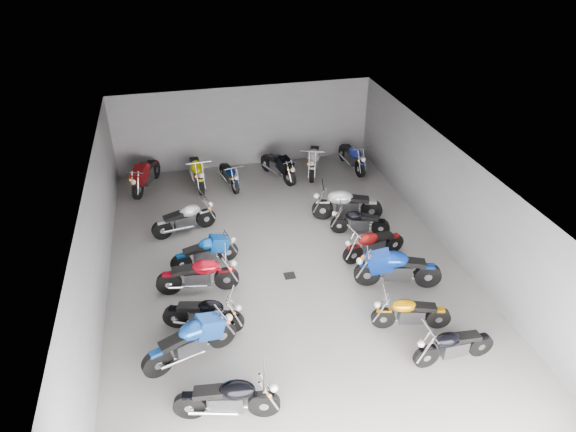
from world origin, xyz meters
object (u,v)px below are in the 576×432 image
motorcycle_left_a (228,398)px  motorcycle_back_e (314,160)px  motorcycle_left_f (185,219)px  motorcycle_right_a (453,345)px  motorcycle_left_b (191,341)px  motorcycle_right_b (410,313)px  motorcycle_right_e (359,222)px  motorcycle_right_f (346,205)px  motorcycle_back_f (352,157)px  motorcycle_left_e (205,252)px  motorcycle_right_d (373,244)px  motorcycle_left_c (204,314)px  motorcycle_back_b (197,171)px  drain_grate (290,276)px  motorcycle_right_c (397,269)px  motorcycle_left_d (199,275)px  motorcycle_back_a (145,175)px  motorcycle_back_d (278,166)px  motorcycle_back_c (229,175)px

motorcycle_left_a → motorcycle_back_e: (4.73, 10.35, 0.03)m
motorcycle_left_f → motorcycle_right_a: (5.61, -6.90, -0.03)m
motorcycle_left_b → motorcycle_right_b: motorcycle_left_b is taller
motorcycle_right_e → motorcycle_right_f: 0.96m
motorcycle_back_e → motorcycle_back_f: 1.57m
motorcycle_left_f → motorcycle_right_e: (5.37, -1.38, -0.05)m
motorcycle_left_e → motorcycle_right_d: bearing=69.3°
motorcycle_left_b → motorcycle_left_c: (0.38, 0.93, -0.06)m
motorcycle_left_e → motorcycle_back_b: (0.20, 5.12, 0.08)m
motorcycle_left_a → motorcycle_left_f: motorcycle_left_a is taller
motorcycle_right_b → motorcycle_back_e: (0.02, 8.80, 0.09)m
drain_grate → motorcycle_right_e: 3.13m
drain_grate → motorcycle_back_e: 6.61m
drain_grate → motorcycle_right_d: size_ratio=0.16×
motorcycle_back_f → drain_grate: bearing=51.0°
motorcycle_back_e → motorcycle_back_b: bearing=19.5°
motorcycle_right_d → motorcycle_right_e: (0.05, 1.31, -0.04)m
motorcycle_left_f → motorcycle_right_c: (5.46, -4.05, 0.07)m
motorcycle_left_b → motorcycle_right_b: (5.32, -0.19, -0.08)m
motorcycle_left_d → motorcycle_left_e: bearing=171.1°
motorcycle_back_a → motorcycle_back_f: 7.93m
motorcycle_right_b → motorcycle_right_d: bearing=9.6°
motorcycle_left_a → motorcycle_back_d: bearing=174.0°
motorcycle_left_d → motorcycle_back_f: bearing=139.0°
motorcycle_left_e → motorcycle_right_f: bearing=95.5°
motorcycle_right_b → motorcycle_right_d: (0.19, 2.97, 0.02)m
drain_grate → motorcycle_left_a: (-2.31, -4.23, 0.52)m
motorcycle_left_b → motorcycle_right_d: motorcycle_left_b is taller
motorcycle_left_f → motorcycle_right_a: size_ratio=1.03×
motorcycle_left_b → motorcycle_back_d: (3.91, 8.47, -0.03)m
motorcycle_right_c → motorcycle_back_d: (-1.75, 7.05, -0.05)m
motorcycle_back_e → motorcycle_back_d: bearing=25.6°
motorcycle_left_e → motorcycle_left_f: size_ratio=0.97×
motorcycle_left_c → motorcycle_left_f: 4.55m
motorcycle_left_a → motorcycle_right_f: (4.84, 6.78, 0.04)m
motorcycle_left_e → motorcycle_back_d: size_ratio=0.96×
motorcycle_left_b → motorcycle_left_d: (0.38, 2.43, -0.02)m
motorcycle_left_e → motorcycle_right_a: size_ratio=1.00×
motorcycle_right_f → motorcycle_back_c: 4.74m
motorcycle_left_a → motorcycle_right_c: (5.05, 3.15, 0.05)m
motorcycle_right_b → motorcycle_back_c: (-3.32, 8.48, -0.02)m
motorcycle_left_a → motorcycle_back_e: size_ratio=0.97×
motorcycle_back_c → motorcycle_back_f: size_ratio=0.86×
motorcycle_right_f → motorcycle_back_d: bearing=38.7°
motorcycle_back_b → motorcycle_back_d: 3.05m
motorcycle_back_e → motorcycle_back_a: bearing=18.2°
motorcycle_left_c → motorcycle_right_c: 5.30m
motorcycle_left_c → motorcycle_right_e: bearing=141.0°
motorcycle_right_e → motorcycle_back_e: motorcycle_back_e is taller
motorcycle_left_a → motorcycle_left_f: 7.22m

